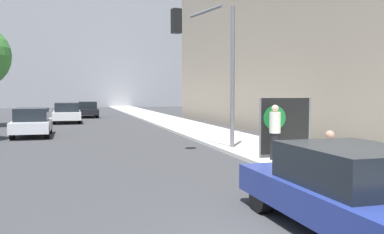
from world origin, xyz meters
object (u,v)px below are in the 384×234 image
pedestrian_behind (281,126)px  car_on_road_midblock (67,113)px  car_on_road_distant (87,109)px  jogger_on_sidewalk (275,132)px  car_on_road_nearest (32,122)px  protest_banner (285,126)px  traffic_light_pole (211,52)px  parked_car_curbside (347,188)px  seated_protester (331,154)px

pedestrian_behind → car_on_road_midblock: size_ratio=0.37×
car_on_road_midblock → car_on_road_distant: (1.66, 6.58, -0.03)m
jogger_on_sidewalk → car_on_road_midblock: bearing=-33.9°
pedestrian_behind → car_on_road_nearest: bearing=35.9°
protest_banner → car_on_road_distant: protest_banner is taller
protest_banner → pedestrian_behind: bearing=65.1°
traffic_light_pole → parked_car_curbside: bearing=-94.8°
protest_banner → parked_car_curbside: 6.91m
car_on_road_midblock → jogger_on_sidewalk: bearing=-72.6°
pedestrian_behind → parked_car_curbside: pedestrian_behind is taller
protest_banner → car_on_road_midblock: protest_banner is taller
jogger_on_sidewalk → car_on_road_nearest: 13.22m
jogger_on_sidewalk → car_on_road_nearest: (-7.84, 10.65, -0.28)m
pedestrian_behind → protest_banner: bearing=141.8°
jogger_on_sidewalk → parked_car_curbside: 6.35m
jogger_on_sidewalk → parked_car_curbside: jogger_on_sidewalk is taller
car_on_road_distant → car_on_road_midblock: bearing=-104.1°
seated_protester → car_on_road_nearest: 15.78m
parked_car_curbside → car_on_road_midblock: (-4.44, 26.04, 0.03)m
seated_protester → car_on_road_distant: (-4.45, 29.67, -0.05)m
parked_car_curbside → car_on_road_distant: (-2.79, 32.62, 0.00)m
protest_banner → parked_car_curbside: bearing=-110.0°
jogger_on_sidewalk → protest_banner: 0.69m
seated_protester → parked_car_curbside: size_ratio=0.28×
protest_banner → parked_car_curbside: protest_banner is taller
car_on_road_midblock → pedestrian_behind: bearing=-65.9°
seated_protester → protest_banner: 3.62m
jogger_on_sidewalk → protest_banner: protest_banner is taller
protest_banner → car_on_road_midblock: bearing=109.2°
jogger_on_sidewalk → traffic_light_pole: 4.13m
car_on_road_midblock → car_on_road_nearest: bearing=-99.6°
car_on_road_nearest → car_on_road_midblock: car_on_road_midblock is taller
jogger_on_sidewalk → car_on_road_distant: 26.94m
protest_banner → car_on_road_midblock: 20.72m
car_on_road_distant → traffic_light_pole: bearing=-81.4°
parked_car_curbside → car_on_road_distant: bearing=94.9°
seated_protester → protest_banner: bearing=87.7°
seated_protester → car_on_road_distant: car_on_road_distant is taller
seated_protester → protest_banner: (0.69, 3.53, 0.38)m
jogger_on_sidewalk → protest_banner: (0.55, 0.40, 0.14)m
seated_protester → traffic_light_pole: bearing=107.2°
seated_protester → protest_banner: size_ratio=0.62×
pedestrian_behind → parked_car_curbside: size_ratio=0.38×
parked_car_curbside → jogger_on_sidewalk: bearing=73.4°
seated_protester → jogger_on_sidewalk: jogger_on_sidewalk is taller
pedestrian_behind → car_on_road_distant: size_ratio=0.35×
traffic_light_pole → car_on_road_midblock: traffic_light_pole is taller
pedestrian_behind → car_on_road_distant: bearing=1.1°
seated_protester → jogger_on_sidewalk: size_ratio=0.69×
traffic_light_pole → car_on_road_distant: traffic_light_pole is taller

